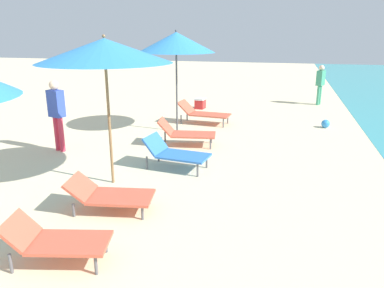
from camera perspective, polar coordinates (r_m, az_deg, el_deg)
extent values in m
cube|color=#D8593F|center=(4.85, -18.09, -14.17)|extent=(1.02, 0.75, 0.04)
cube|color=#D8593F|center=(5.00, -24.85, -11.86)|extent=(0.42, 0.61, 0.31)
cylinder|color=#59595E|center=(5.01, -13.06, -14.60)|extent=(0.04, 0.04, 0.25)
cylinder|color=#59595E|center=(4.64, -14.49, -17.48)|extent=(0.04, 0.04, 0.25)
cylinder|color=#59595E|center=(5.33, -23.76, -13.60)|extent=(0.04, 0.04, 0.25)
cylinder|color=#59595E|center=(4.99, -25.99, -16.13)|extent=(0.04, 0.04, 0.25)
cylinder|color=olive|center=(6.81, -12.50, 2.78)|extent=(0.05, 0.05, 2.19)
cone|color=#338CD8|center=(6.63, -13.23, 13.74)|extent=(2.31, 2.31, 0.41)
sphere|color=olive|center=(6.62, -13.37, 15.76)|extent=(0.06, 0.06, 0.06)
cube|color=blue|center=(7.53, -1.28, -1.83)|extent=(1.08, 0.75, 0.04)
cube|color=blue|center=(7.74, -5.64, 0.04)|extent=(0.38, 0.66, 0.36)
cylinder|color=#59595E|center=(7.68, 2.26, -2.70)|extent=(0.04, 0.04, 0.27)
cylinder|color=#59595E|center=(7.21, 0.86, -4.00)|extent=(0.04, 0.04, 0.27)
cylinder|color=#59595E|center=(8.09, -5.13, -1.73)|extent=(0.04, 0.04, 0.27)
cylinder|color=#59595E|center=(7.65, -6.91, -2.90)|extent=(0.04, 0.04, 0.27)
cube|color=#D8593F|center=(5.96, -10.74, -7.96)|extent=(1.06, 0.78, 0.04)
cube|color=#D8593F|center=(6.10, -16.69, -6.26)|extent=(0.45, 0.68, 0.29)
cylinder|color=#59595E|center=(6.16, -6.54, -8.20)|extent=(0.04, 0.04, 0.21)
cylinder|color=#59595E|center=(5.69, -7.59, -10.44)|extent=(0.04, 0.04, 0.21)
cylinder|color=#59595E|center=(6.45, -15.88, -7.60)|extent=(0.04, 0.04, 0.21)
cylinder|color=#59595E|center=(6.00, -17.65, -9.65)|extent=(0.04, 0.04, 0.21)
cylinder|color=#4C4C51|center=(10.35, -2.35, 7.81)|extent=(0.05, 0.05, 2.17)
cone|color=#338CD8|center=(10.23, -2.44, 15.29)|extent=(2.09, 2.09, 0.53)
sphere|color=#4C4C51|center=(10.22, -2.46, 16.92)|extent=(0.06, 0.06, 0.06)
cube|color=#D8593F|center=(11.31, 2.78, 4.50)|extent=(1.23, 0.73, 0.04)
cube|color=#D8593F|center=(11.52, -0.90, 5.71)|extent=(0.45, 0.66, 0.37)
cylinder|color=#59595E|center=(11.47, 5.50, 3.81)|extent=(0.04, 0.04, 0.27)
cylinder|color=#59595E|center=(10.97, 4.81, 3.23)|extent=(0.04, 0.04, 0.27)
cylinder|color=#59595E|center=(11.85, -0.76, 4.31)|extent=(0.04, 0.04, 0.27)
cylinder|color=#59595E|center=(11.37, -1.69, 3.77)|extent=(0.04, 0.04, 0.27)
cube|color=#D8593F|center=(9.13, 0.23, 1.45)|extent=(1.15, 0.77, 0.04)
cube|color=#D8593F|center=(9.17, -4.03, 2.71)|extent=(0.42, 0.66, 0.37)
cylinder|color=#59595E|center=(9.39, 3.01, 0.91)|extent=(0.04, 0.04, 0.26)
cylinder|color=#59595E|center=(8.90, 2.85, 0.01)|extent=(0.04, 0.04, 0.26)
cylinder|color=#59595E|center=(9.52, -4.14, 1.10)|extent=(0.04, 0.04, 0.26)
cylinder|color=#59595E|center=(9.03, -4.68, 0.22)|extent=(0.04, 0.04, 0.26)
cylinder|color=#D8334C|center=(9.18, -19.32, 1.40)|extent=(0.11, 0.11, 0.82)
cylinder|color=#D8334C|center=(9.31, -19.99, 1.54)|extent=(0.11, 0.11, 0.82)
cube|color=#334CB2|center=(9.09, -20.10, 5.84)|extent=(0.41, 0.32, 0.62)
sphere|color=beige|center=(9.03, -20.37, 8.45)|extent=(0.22, 0.22, 0.22)
cylinder|color=#3F9972|center=(15.28, 18.98, 7.13)|extent=(0.11, 0.11, 0.74)
cylinder|color=#3F9972|center=(15.12, 18.74, 7.06)|extent=(0.11, 0.11, 0.74)
cube|color=#3F9972|center=(15.11, 19.09, 9.52)|extent=(0.35, 0.42, 0.56)
sphere|color=beige|center=(15.07, 19.23, 10.95)|extent=(0.20, 0.20, 0.20)
sphere|color=#338CD8|center=(11.58, 19.75, 2.94)|extent=(0.24, 0.24, 0.24)
cube|color=red|center=(13.71, 1.27, 6.13)|extent=(0.35, 0.43, 0.32)
cube|color=white|center=(13.68, 1.28, 6.91)|extent=(0.36, 0.44, 0.06)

